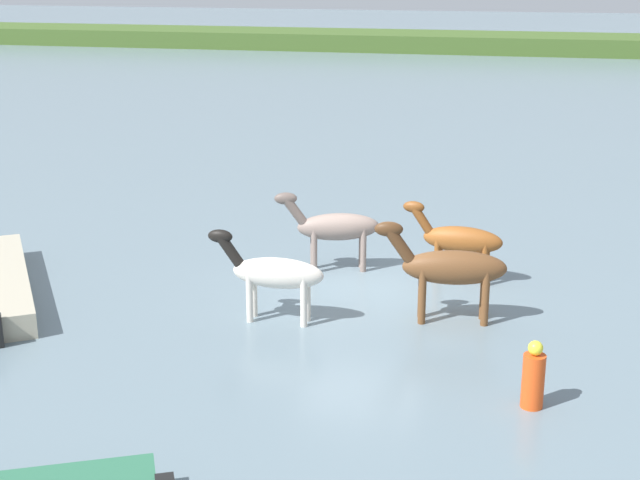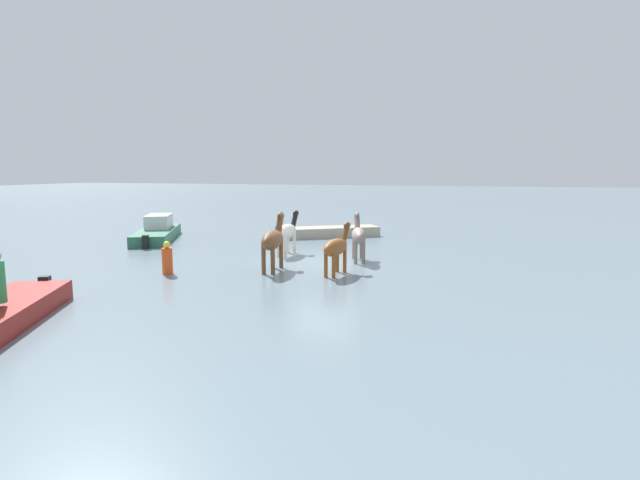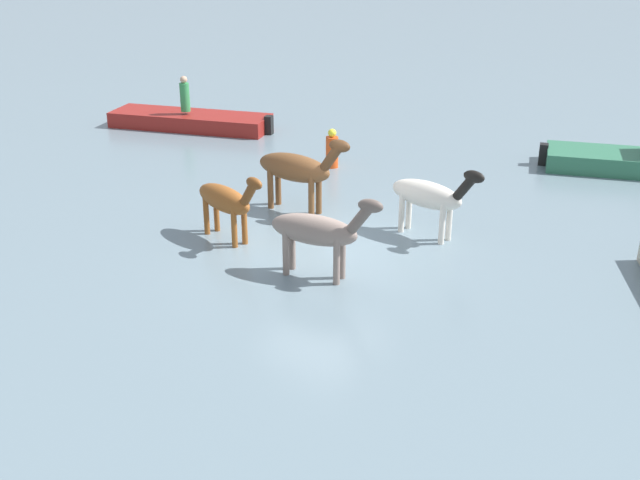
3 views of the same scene
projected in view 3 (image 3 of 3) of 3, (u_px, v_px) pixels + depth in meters
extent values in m
plane|color=slate|center=(323.00, 248.00, 16.83)|extent=(186.93, 186.93, 0.00)
ellipsoid|color=gray|center=(314.00, 230.00, 15.13)|extent=(1.93, 1.04, 0.62)
cylinder|color=gray|center=(342.00, 255.00, 15.26)|extent=(0.14, 0.14, 1.02)
cylinder|color=gray|center=(337.00, 261.00, 15.01)|extent=(0.14, 0.14, 1.02)
cylinder|color=gray|center=(292.00, 246.00, 15.67)|extent=(0.14, 0.14, 1.02)
cylinder|color=gray|center=(286.00, 251.00, 15.41)|extent=(0.14, 0.14, 1.02)
cylinder|color=#63544C|center=(361.00, 218.00, 14.62)|extent=(0.60, 0.36, 0.68)
ellipsoid|color=#63544C|center=(371.00, 206.00, 14.43)|extent=(0.55, 0.35, 0.27)
ellipsoid|color=silver|center=(426.00, 194.00, 17.08)|extent=(1.82, 0.56, 0.61)
cylinder|color=silver|center=(449.00, 219.00, 17.06)|extent=(0.13, 0.13, 1.00)
cylinder|color=silver|center=(442.00, 223.00, 16.85)|extent=(0.13, 0.13, 1.00)
cylinder|color=silver|center=(409.00, 208.00, 17.71)|extent=(0.13, 0.13, 1.00)
cylinder|color=silver|center=(402.00, 211.00, 17.51)|extent=(0.13, 0.13, 1.00)
cylinder|color=black|center=(465.00, 187.00, 16.35)|extent=(0.56, 0.22, 0.67)
ellipsoid|color=black|center=(474.00, 177.00, 16.13)|extent=(0.50, 0.22, 0.27)
ellipsoid|color=brown|center=(224.00, 199.00, 16.94)|extent=(1.79, 0.72, 0.59)
cylinder|color=brown|center=(244.00, 224.00, 16.87)|extent=(0.13, 0.13, 0.96)
cylinder|color=brown|center=(234.00, 227.00, 16.69)|extent=(0.13, 0.13, 0.96)
cylinder|color=brown|center=(216.00, 211.00, 17.57)|extent=(0.13, 0.13, 0.96)
cylinder|color=brown|center=(206.00, 214.00, 17.39)|extent=(0.13, 0.13, 0.96)
cylinder|color=brown|center=(249.00, 193.00, 16.17)|extent=(0.55, 0.26, 0.64)
ellipsoid|color=brown|center=(254.00, 183.00, 15.95)|extent=(0.50, 0.26, 0.26)
ellipsoid|color=brown|center=(294.00, 168.00, 18.50)|extent=(2.08, 0.85, 0.68)
cylinder|color=brown|center=(319.00, 192.00, 18.55)|extent=(0.15, 0.15, 1.11)
cylinder|color=brown|center=(311.00, 196.00, 18.30)|extent=(0.15, 0.15, 1.11)
cylinder|color=brown|center=(278.00, 183.00, 19.15)|extent=(0.15, 0.15, 1.11)
cylinder|color=brown|center=(270.00, 187.00, 18.90)|extent=(0.15, 0.15, 1.11)
cylinder|color=#50311A|center=(332.00, 157.00, 17.80)|extent=(0.64, 0.31, 0.74)
ellipsoid|color=#50311A|center=(340.00, 146.00, 17.58)|extent=(0.58, 0.30, 0.30)
cube|color=maroon|center=(191.00, 123.00, 26.10)|extent=(5.63, 3.63, 0.66)
cube|color=black|center=(269.00, 127.00, 25.35)|extent=(0.33, 0.35, 0.71)
cube|color=black|center=(543.00, 156.00, 22.28)|extent=(0.34, 0.36, 0.73)
cylinder|color=#338C4C|center=(185.00, 97.00, 25.62)|extent=(0.32, 0.32, 0.95)
sphere|color=tan|center=(184.00, 80.00, 25.39)|extent=(0.24, 0.24, 0.24)
cylinder|color=#E54C19|center=(332.00, 152.00, 21.99)|extent=(0.36, 0.36, 0.90)
sphere|color=yellow|center=(332.00, 133.00, 21.76)|extent=(0.24, 0.24, 0.24)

